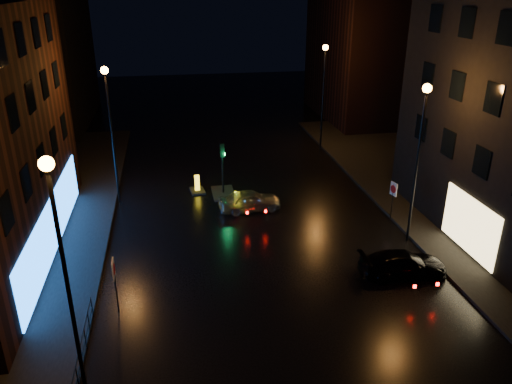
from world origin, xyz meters
The scene contains 16 objects.
ground centered at (0.00, 0.00, 0.00)m, with size 120.00×120.00×0.00m, color black.
pavement_right centered at (14.00, 8.00, 0.07)m, with size 12.00×44.00×0.15m, color black.
building_far_left centered at (-16.00, 35.00, 7.00)m, with size 8.00×16.00×14.00m, color black.
building_far_right centered at (15.00, 32.00, 6.00)m, with size 8.00×14.00×12.00m, color black.
street_lamp_lnear centered at (-7.80, -2.00, 5.56)m, with size 0.44×0.44×8.37m.
street_lamp_lfar centered at (-7.80, 14.00, 5.56)m, with size 0.44×0.44×8.37m.
street_lamp_rnear centered at (7.80, 6.00, 5.56)m, with size 0.44×0.44×8.37m.
street_lamp_rfar centered at (7.80, 22.00, 5.56)m, with size 0.44×0.44×8.37m.
traffic_signal centered at (-1.20, 14.00, 0.50)m, with size 1.40×2.40×3.45m.
guard_railing centered at (-8.00, -1.00, 0.74)m, with size 0.05×6.04×1.00m.
silver_hatchback centered at (0.11, 11.23, 0.64)m, with size 1.50×3.74×1.27m, color #95999C.
dark_sedan centered at (5.99, 2.80, 0.60)m, with size 1.68×4.12×1.20m, color black.
bollard_near centered at (-0.64, 11.47, 0.25)m, with size 1.26×1.53×1.15m.
bollard_far centered at (-2.84, 14.69, 0.25)m, with size 1.03×1.41×1.15m.
road_sign_left centered at (-6.99, 2.22, 1.87)m, with size 0.08×0.60×2.49m.
road_sign_right centered at (7.90, 8.38, 1.78)m, with size 0.17×0.57×2.38m.
Camera 1 is at (-4.34, -15.89, 12.83)m, focal length 35.00 mm.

